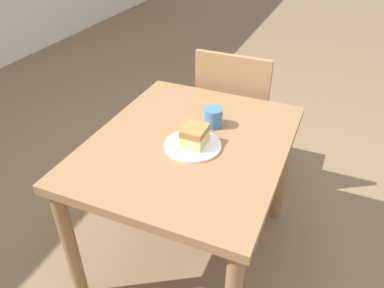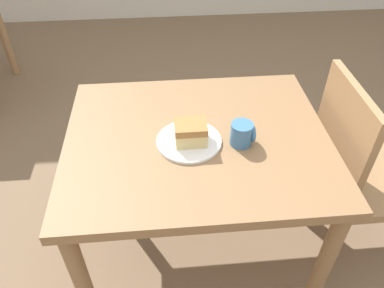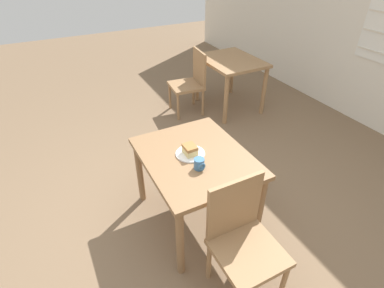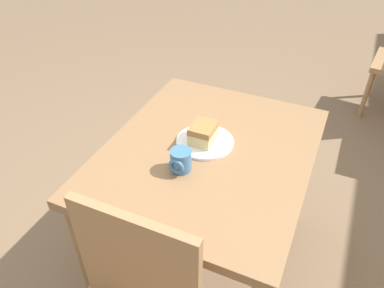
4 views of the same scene
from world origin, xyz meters
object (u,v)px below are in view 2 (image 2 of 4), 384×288
Objects in this scene: chair_near_window at (359,169)px; cake_slice at (191,132)px; dining_table_near at (197,156)px; plate at (189,141)px; coffee_mug at (242,134)px.

chair_near_window reaches higher than cake_slice.
plate reaches higher than dining_table_near.
plate is (-0.03, -0.03, 0.11)m from dining_table_near.
plate is at bearing -137.60° from dining_table_near.
dining_table_near is at bearing 42.40° from plate.
coffee_mug is (0.18, -0.01, -0.01)m from cake_slice.
chair_near_window is at bearing 2.12° from plate.
coffee_mug is (-0.54, -0.05, 0.27)m from chair_near_window.
chair_near_window is at bearing 2.60° from cake_slice.
cake_slice is at bearing -42.91° from plate.
plate is at bearing 137.09° from cake_slice.
chair_near_window reaches higher than dining_table_near.
plate is 0.20m from coffee_mug.
plate is at bearing 92.12° from chair_near_window.
cake_slice is (0.01, -0.01, 0.05)m from plate.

